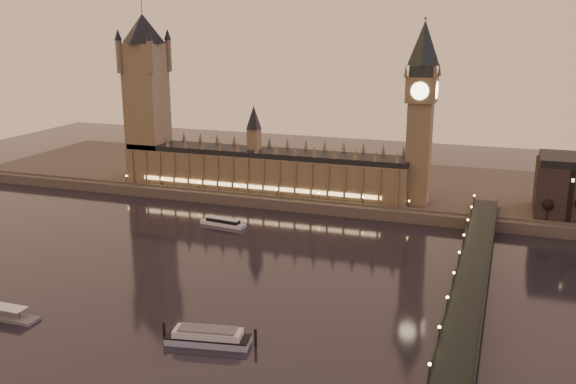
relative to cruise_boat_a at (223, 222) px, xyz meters
name	(u,v)px	position (x,y,z in m)	size (l,w,h in m)	color
ground	(248,278)	(41.14, -63.46, -1.84)	(700.00, 700.00, 0.00)	black
far_embankment	(389,187)	(71.14, 101.54, 1.16)	(560.00, 130.00, 6.00)	#423D35
palace_of_westminster	(263,165)	(1.01, 57.53, 19.87)	(180.00, 26.62, 52.00)	brown
victoria_tower	(146,89)	(-78.86, 57.54, 63.95)	(31.68, 31.68, 118.00)	brown
big_ben	(421,102)	(95.13, 57.52, 62.11)	(17.68, 17.68, 104.00)	brown
westminster_bridge	(467,295)	(132.75, -63.46, 3.68)	(13.20, 260.00, 15.30)	black
bare_tree_0	(548,203)	(164.45, 45.54, 13.98)	(6.46, 6.46, 13.14)	black
cruise_boat_a	(223,222)	(0.00, 0.00, 0.00)	(26.60, 9.10, 4.17)	silver
moored_barge	(208,337)	(51.23, -122.21, 0.75)	(33.02, 13.04, 6.14)	#97A7C0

